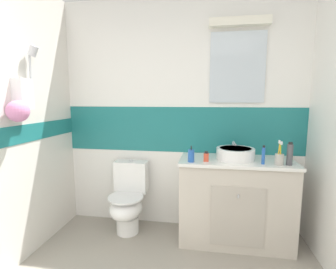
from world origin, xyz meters
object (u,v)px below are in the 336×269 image
Objects in this scene: sink_basin at (235,153)px; shampoo_bottle_tall at (290,154)px; toothbrush_cup at (279,158)px; soap_dispenser at (191,156)px; toilet at (128,200)px; perfume_flask_small at (206,157)px; toothpaste_tube_upright at (263,155)px.

shampoo_bottle_tall reaches higher than sink_basin.
shampoo_bottle_tall is (0.09, 0.00, 0.04)m from toothbrush_cup.
shampoo_bottle_tall is (0.87, 0.02, 0.04)m from soap_dispenser.
toothbrush_cup is (1.47, -0.16, 0.55)m from toilet.
toothbrush_cup is at bearing -1.47° from perfume_flask_small.
toothpaste_tube_upright reaches higher than toilet.
toothbrush_cup is at bearing -179.81° from shampoo_bottle_tall.
toothbrush_cup is 0.65m from perfume_flask_small.
toothbrush_cup is at bearing -1.67° from toothpaste_tube_upright.
toilet is 1.00m from perfume_flask_small.
soap_dispenser is 0.87m from shampoo_bottle_tall.
sink_basin is 0.45m from soap_dispenser.
shampoo_bottle_tall is at bearing -1.28° from perfume_flask_small.
sink_basin is 0.27m from toothpaste_tube_upright.
toothpaste_tube_upright is (1.34, -0.15, 0.58)m from toilet.
toilet is at bearing 174.26° from shampoo_bottle_tall.
toilet is 3.40× the size of toothbrush_cup.
toothbrush_cup is at bearing -21.98° from sink_basin.
toothpaste_tube_upright is at bearing -32.02° from sink_basin.
soap_dispenser reaches higher than toilet.
toilet is at bearing 173.47° from toothpaste_tube_upright.
perfume_flask_small is (0.14, 0.04, -0.01)m from soap_dispenser.
toilet is 4.42× the size of toothpaste_tube_upright.
perfume_flask_small is (-0.28, -0.13, -0.01)m from sink_basin.
soap_dispenser is at bearing -177.96° from toothpaste_tube_upright.
soap_dispenser is 1.58× the size of perfume_flask_small.
shampoo_bottle_tall is (1.56, -0.16, 0.59)m from toilet.
perfume_flask_small is at bearing -154.82° from sink_basin.
soap_dispenser is (-0.42, -0.17, -0.00)m from sink_basin.
toothbrush_cup is 1.30× the size of toothpaste_tube_upright.
toothpaste_tube_upright reaches higher than perfume_flask_small.
toothbrush_cup is at bearing -6.08° from toilet.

